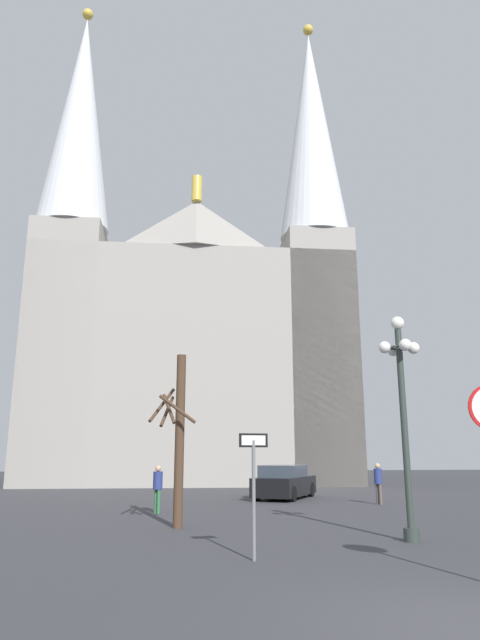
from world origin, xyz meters
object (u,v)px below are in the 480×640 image
parked_car_near_black (285,483)px  pedestrian_walking (158,484)px  cathedral (193,336)px  one_way_arrow_sign (254,479)px  bare_tree (178,435)px  pedestrian_standing (378,479)px  street_lamp (403,401)px

parked_car_near_black → pedestrian_walking: bearing=-134.7°
cathedral → one_way_arrow_sign: bearing=-90.0°
bare_tree → pedestrian_walking: bare_tree is taller
parked_car_near_black → pedestrian_standing: bearing=-46.5°
street_lamp → pedestrian_standing: (2.82, 9.32, -2.25)m
parked_car_near_black → street_lamp: bearing=-88.6°
street_lamp → bare_tree: (-5.31, 3.12, -0.73)m
one_way_arrow_sign → pedestrian_standing: bearing=58.8°
parked_car_near_black → pedestrian_standing: size_ratio=3.00×
cathedral → parked_car_near_black: 17.18m
one_way_arrow_sign → bare_tree: (-1.38, 4.94, 0.99)m
one_way_arrow_sign → parked_car_near_black: 14.91m
one_way_arrow_sign → pedestrian_standing: size_ratio=1.48×
street_lamp → cathedral: bearing=98.5°
bare_tree → pedestrian_standing: bearing=37.3°
one_way_arrow_sign → street_lamp: bearing=24.8°
cathedral → one_way_arrow_sign: 29.59m
parked_car_near_black → cathedral: bearing=104.7°
cathedral → bare_tree: (-1.38, -23.33, -7.74)m
one_way_arrow_sign → street_lamp: (3.94, 1.82, 1.72)m
cathedral → pedestrian_walking: size_ratio=21.85×
pedestrian_walking → pedestrian_standing: pedestrian_standing is taller
one_way_arrow_sign → parked_car_near_black: bearing=75.9°
cathedral → street_lamp: (3.93, -26.45, -7.00)m
cathedral → one_way_arrow_sign: cathedral is taller
pedestrian_walking → parked_car_near_black: bearing=45.3°
one_way_arrow_sign → parked_car_near_black: one_way_arrow_sign is taller
one_way_arrow_sign → pedestrian_standing: 13.04m
street_lamp → pedestrian_walking: 9.41m
pedestrian_walking → cathedral: bearing=84.3°
parked_car_near_black → pedestrian_standing: (3.13, -3.30, 0.26)m
bare_tree → parked_car_near_black: (5.00, 9.49, -1.78)m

